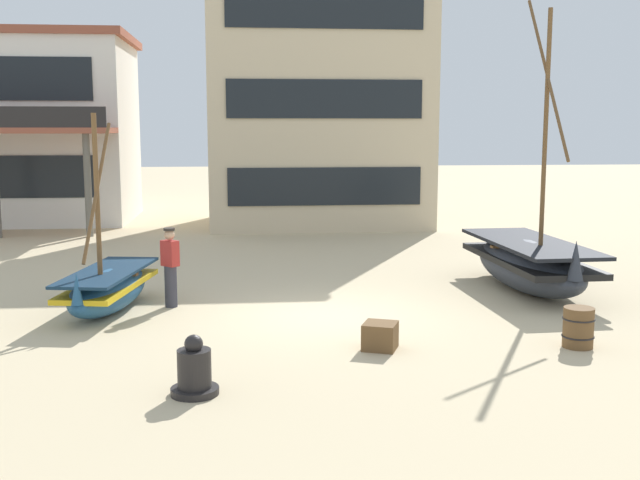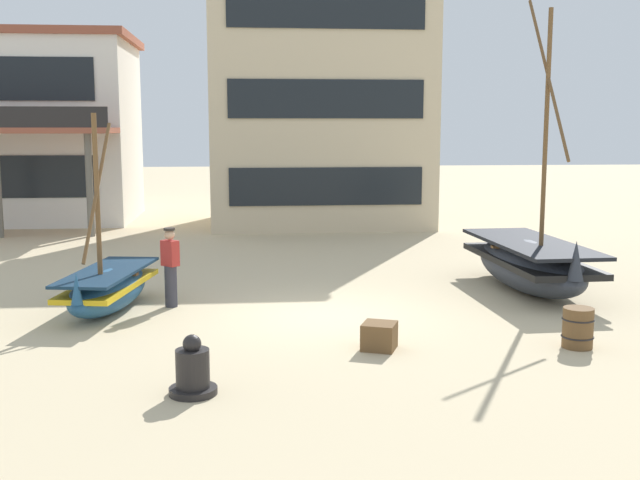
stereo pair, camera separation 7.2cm
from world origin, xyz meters
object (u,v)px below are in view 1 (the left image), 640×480
fishing_boat_centre_large (108,288)px  fisherman_by_hull (170,268)px  capstan_winch (194,372)px  cargo_crate (380,336)px  wooden_barrel (578,327)px  harbor_building_main (317,101)px  fishing_boat_near_left (529,263)px

fishing_boat_centre_large → fisherman_by_hull: (1.25, 0.23, 0.35)m
fisherman_by_hull → fishing_boat_centre_large: bearing=-169.4°
capstan_winch → cargo_crate: bearing=32.9°
capstan_winch → wooden_barrel: bearing=15.0°
fisherman_by_hull → cargo_crate: bearing=-42.4°
wooden_barrel → harbor_building_main: bearing=99.2°
harbor_building_main → wooden_barrel: bearing=-80.8°
cargo_crate → harbor_building_main: size_ratio=0.06×
capstan_winch → fisherman_by_hull: bearing=98.6°
fishing_boat_near_left → capstan_winch: (-7.31, -6.30, -0.32)m
wooden_barrel → cargo_crate: (-3.42, 0.23, -0.12)m
fishing_boat_centre_large → wooden_barrel: size_ratio=5.78×
fisherman_by_hull → capstan_winch: 5.55m
fishing_boat_near_left → fishing_boat_centre_large: size_ratio=1.64×
fishing_boat_near_left → wooden_barrel: size_ratio=9.49×
harbor_building_main → cargo_crate: bearing=-91.9°
fishing_boat_near_left → harbor_building_main: 14.12m
fishing_boat_centre_large → wooden_barrel: (8.53, -3.51, -0.14)m
fishing_boat_near_left → capstan_winch: bearing=-139.2°
capstan_winch → cargo_crate: size_ratio=1.58×
wooden_barrel → cargo_crate: size_ratio=1.27×
fishing_boat_near_left → cargo_crate: (-4.28, -4.35, -0.42)m
fishing_boat_near_left → capstan_winch: 9.66m
capstan_winch → fishing_boat_centre_large: bearing=111.7°
fishing_boat_near_left → fisherman_by_hull: size_ratio=3.94×
cargo_crate → harbor_building_main: bearing=88.1°
fishing_boat_near_left → fisherman_by_hull: 8.18m
fishing_boat_centre_large → harbor_building_main: bearing=68.0°
capstan_winch → wooden_barrel: (6.44, 1.72, 0.02)m
fishing_boat_centre_large → capstan_winch: size_ratio=4.64×
capstan_winch → wooden_barrel: size_ratio=1.25×
fisherman_by_hull → wooden_barrel: bearing=-27.2°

